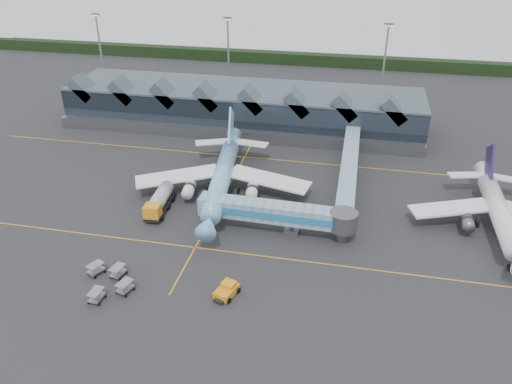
% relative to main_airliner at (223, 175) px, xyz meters
% --- Properties ---
extents(ground, '(260.00, 260.00, 0.00)m').
position_rel_main_airliner_xyz_m(ground, '(0.44, -11.25, -3.78)').
color(ground, '#252628').
rests_on(ground, ground).
extents(taxi_stripes, '(120.00, 60.00, 0.01)m').
position_rel_main_airliner_xyz_m(taxi_stripes, '(0.44, -1.25, -3.77)').
color(taxi_stripes, orange).
rests_on(taxi_stripes, ground).
extents(tree_line_far, '(260.00, 4.00, 4.00)m').
position_rel_main_airliner_xyz_m(tree_line_far, '(0.44, 98.75, -1.78)').
color(tree_line_far, black).
rests_on(tree_line_far, ground).
extents(terminal, '(90.00, 22.25, 12.52)m').
position_rel_main_airliner_xyz_m(terminal, '(-4.62, 36.10, 1.10)').
color(terminal, black).
rests_on(terminal, ground).
extents(light_masts, '(132.40, 42.56, 22.45)m').
position_rel_main_airliner_xyz_m(light_masts, '(21.44, 51.55, 8.71)').
color(light_masts, gray).
rests_on(light_masts, ground).
extents(main_airliner, '(34.52, 40.02, 12.86)m').
position_rel_main_airliner_xyz_m(main_airliner, '(0.00, 0.00, 0.00)').
color(main_airliner, '#70B2E3').
rests_on(main_airliner, ground).
extents(regional_jet, '(30.06, 32.61, 11.24)m').
position_rel_main_airliner_xyz_m(regional_jet, '(49.72, -2.71, -0.21)').
color(regional_jet, white).
rests_on(regional_jet, ground).
extents(jet_bridge, '(27.06, 4.70, 5.56)m').
position_rel_main_airliner_xyz_m(jet_bridge, '(14.15, -11.86, -0.07)').
color(jet_bridge, '#6B97B3').
rests_on(jet_bridge, ground).
extents(fuel_truck, '(3.76, 11.22, 3.74)m').
position_rel_main_airliner_xyz_m(fuel_truck, '(-9.53, -8.94, -1.68)').
color(fuel_truck, black).
rests_on(fuel_truck, ground).
extents(pushback_tug, '(3.61, 4.65, 1.88)m').
position_rel_main_airliner_xyz_m(pushback_tug, '(8.55, -29.46, -2.94)').
color(pushback_tug, orange).
rests_on(pushback_tug, ground).
extents(baggage_carts, '(8.57, 8.35, 1.73)m').
position_rel_main_airliner_xyz_m(baggage_carts, '(-8.93, -30.98, -2.81)').
color(baggage_carts, gray).
rests_on(baggage_carts, ground).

